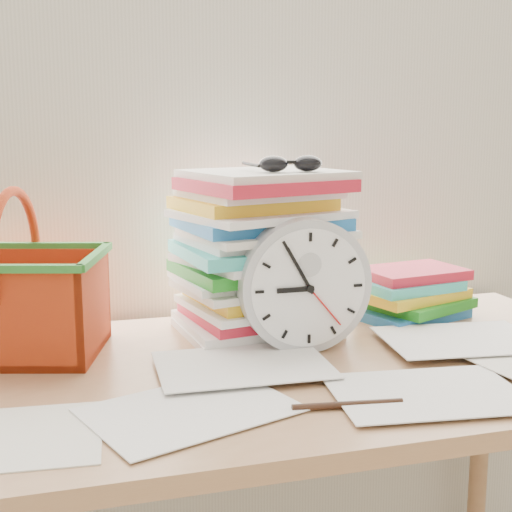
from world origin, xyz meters
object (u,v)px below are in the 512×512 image
object	(u,v)px
clock	(304,285)
basket	(17,274)
paper_stack	(260,252)
book_stack	(412,293)
desk	(263,405)

from	to	relation	value
clock	basket	bearing A→B (deg)	166.15
basket	clock	bearing A→B (deg)	2.00
paper_stack	book_stack	size ratio (longest dim) A/B	1.30
desk	clock	bearing A→B (deg)	30.86
paper_stack	basket	bearing A→B (deg)	-178.17
desk	basket	xyz separation A→B (m)	(-0.40, 0.18, 0.22)
basket	book_stack	bearing A→B (deg)	17.89
book_stack	basket	xyz separation A→B (m)	(-0.80, -0.03, 0.09)
desk	basket	size ratio (longest dim) A/B	4.75
paper_stack	basket	distance (m)	0.46
basket	paper_stack	bearing A→B (deg)	17.68
clock	book_stack	distance (m)	0.34
paper_stack	clock	world-z (taller)	paper_stack
paper_stack	book_stack	xyz separation A→B (m)	(0.34, 0.01, -0.11)
clock	basket	size ratio (longest dim) A/B	0.83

